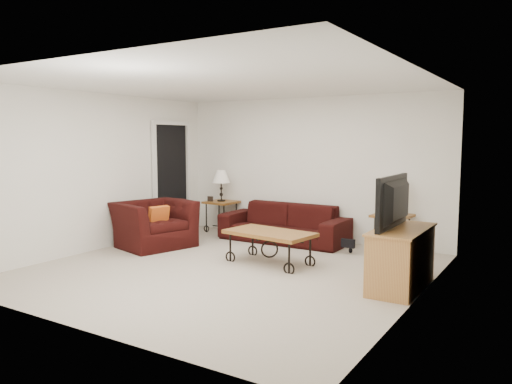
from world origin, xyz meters
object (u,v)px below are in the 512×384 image
Objects in this scene: lamp_left at (221,186)px; coffee_table at (270,247)px; television at (401,202)px; side_table_right at (392,233)px; side_table_left at (221,216)px; armchair at (154,224)px; tv_stand at (401,258)px; lamp_right at (393,195)px; sofa at (284,223)px; backpack at (351,240)px.

coffee_table is (2.02, -1.63, -0.65)m from lamp_left.
television is (3.92, -1.82, 0.15)m from lamp_left.
side_table_right is 2.07m from coffee_table.
television is (3.92, -1.82, 0.74)m from side_table_left.
side_table_left is 1.68m from armchair.
coffee_table is at bearing 174.57° from tv_stand.
lamp_left is 2.68m from coffee_table.
armchair is (-2.18, -0.03, 0.14)m from coffee_table.
side_table_left is at bearing 180.00° from lamp_right.
lamp_left is at bearing 141.04° from coffee_table.
lamp_left is (-1.46, 0.18, 0.56)m from sofa.
armchair is 0.96× the size of tv_stand.
armchair is at bearing -154.27° from side_table_right.
side_table_right reaches higher than side_table_left.
lamp_right is at bearing 109.66° from tv_stand.
lamp_right reaches higher than lamp_left.
coffee_table is at bearing -73.55° from armchair.
side_table_right is (1.83, 0.18, -0.02)m from sofa.
backpack is (1.31, -0.22, -0.11)m from sofa.
side_table_left is 0.59m from lamp_left.
sofa is 1.57m from lamp_left.
lamp_left is at bearing 0.00° from side_table_left.
lamp_left is 0.55× the size of television.
television reaches higher than side_table_left.
armchair is (-1.62, -1.49, 0.05)m from sofa.
television is (4.08, -0.15, 0.66)m from armchair.
tv_stand is 2.84× the size of backpack.
lamp_right is 0.95m from backpack.
lamp_right is 0.56× the size of television.
lamp_left is 1.39× the size of backpack.
sofa is at bearing -7.04° from lamp_left.
television reaches higher than lamp_left.
side_table_left is at bearing -114.85° from television.
lamp_right is at bearing 52.09° from coffee_table.
tv_stand is at bearing -76.50° from armchair.
television is (1.90, -0.18, 0.80)m from coffee_table.
lamp_right is (1.83, 0.18, 0.57)m from sofa.
coffee_table is 1.03× the size of tv_stand.
sofa reaches higher than side_table_right.
side_table_left is 4.38m from television.
side_table_right is 2.06m from television.
lamp_right is at bearing -160.90° from television.
armchair is at bearing -95.66° from lamp_left.
tv_stand reaches higher than sofa.
side_table_left is at bearing 172.96° from sofa.
tv_stand is at bearing -33.37° from sofa.
side_table_left is 1.39× the size of backpack.
television is at bearing 180.00° from tv_stand.
armchair is 1.07× the size of television.
side_table_right is at bearing -160.90° from television.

